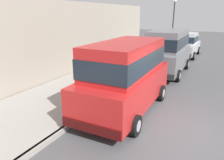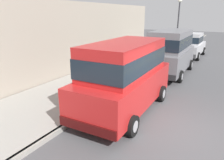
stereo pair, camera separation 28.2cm
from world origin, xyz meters
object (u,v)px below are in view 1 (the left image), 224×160
at_px(car_silver_sedan, 185,44).
at_px(fire_hydrant, 138,65).
at_px(car_grey_van, 168,50).
at_px(street_lamp, 173,20).
at_px(car_red_van, 126,74).
at_px(dog_white, 96,79).

distance_m(car_silver_sedan, fire_hydrant, 7.02).
xyz_separation_m(car_grey_van, street_lamp, (-1.41, 7.32, 1.51)).
relative_size(car_silver_sedan, fire_hydrant, 6.37).
relative_size(car_red_van, car_silver_sedan, 1.07).
distance_m(car_red_van, street_lamp, 13.33).
height_order(car_grey_van, street_lamp, street_lamp).
xyz_separation_m(car_grey_van, car_silver_sedan, (0.03, 5.99, -0.41)).
xyz_separation_m(car_red_van, car_grey_van, (0.05, 5.85, 0.00)).
bearing_deg(car_grey_van, street_lamp, 100.92).
bearing_deg(car_silver_sedan, car_grey_van, -90.26).
relative_size(fire_hydrant, street_lamp, 0.16).
distance_m(dog_white, street_lamp, 11.84).
distance_m(car_red_van, car_silver_sedan, 11.85).
xyz_separation_m(car_red_van, fire_hydrant, (-1.46, 5.01, -0.92)).
xyz_separation_m(car_red_van, dog_white, (-2.29, 1.63, -0.97)).
bearing_deg(street_lamp, fire_hydrant, -90.70).
height_order(car_red_van, fire_hydrant, car_red_van).
height_order(car_red_van, car_grey_van, same).
bearing_deg(car_grey_van, car_silver_sedan, 89.74).
height_order(dog_white, fire_hydrant, fire_hydrant).
height_order(dog_white, street_lamp, street_lamp).
relative_size(car_grey_van, car_silver_sedan, 1.07).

